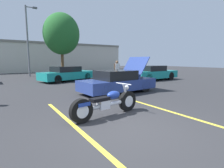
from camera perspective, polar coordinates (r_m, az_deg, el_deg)
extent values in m
plane|color=#2D2D30|center=(4.60, 5.67, -14.60)|extent=(80.00, 80.00, 0.00)
cube|color=yellow|center=(4.85, -11.92, -13.48)|extent=(0.12, 5.67, 0.01)
cube|color=yellow|center=(6.65, 15.46, -7.71)|extent=(0.12, 5.67, 0.01)
cube|color=beige|center=(28.95, -27.73, 7.81)|extent=(32.00, 4.00, 4.40)
cube|color=slate|center=(29.05, -27.99, 11.84)|extent=(32.00, 4.20, 0.30)
cylinder|color=slate|center=(21.06, -25.83, 12.35)|extent=(0.18, 0.18, 7.40)
cylinder|color=slate|center=(21.74, -25.16, 21.75)|extent=(0.90, 0.10, 0.10)
cube|color=#4C4C51|center=(21.81, -23.90, 21.77)|extent=(0.44, 0.28, 0.16)
cylinder|color=brown|center=(20.95, -15.85, 6.75)|extent=(0.32, 0.32, 2.95)
ellipsoid|color=#236028|center=(21.15, -16.18, 15.45)|extent=(4.00, 4.00, 4.60)
cylinder|color=black|center=(6.11, 5.06, -5.52)|extent=(0.71, 0.26, 0.69)
cylinder|color=black|center=(4.99, -9.98, -8.67)|extent=(0.71, 0.26, 0.69)
cylinder|color=silver|center=(6.11, 5.06, -5.52)|extent=(0.40, 0.22, 0.38)
cylinder|color=silver|center=(4.99, -9.98, -8.67)|extent=(0.40, 0.22, 0.38)
cylinder|color=silver|center=(5.49, -1.67, -6.82)|extent=(1.57, 0.35, 0.12)
cube|color=silver|center=(5.40, -2.82, -6.65)|extent=(0.39, 0.29, 0.28)
ellipsoid|color=navy|center=(5.61, 0.50, -3.58)|extent=(0.53, 0.35, 0.26)
cube|color=black|center=(5.28, -4.01, -4.99)|extent=(0.66, 0.35, 0.10)
cube|color=navy|center=(4.96, -9.57, -6.46)|extent=(0.41, 0.27, 0.10)
cylinder|color=silver|center=(5.97, 4.48, -2.64)|extent=(0.31, 0.11, 0.63)
cylinder|color=silver|center=(5.85, 3.75, 0.06)|extent=(0.14, 0.70, 0.04)
sphere|color=silver|center=(5.98, 4.80, -1.13)|extent=(0.16, 0.16, 0.16)
cylinder|color=silver|center=(5.35, -5.89, -7.92)|extent=(1.20, 0.26, 0.09)
cube|color=navy|center=(9.43, 1.93, -0.08)|extent=(4.30, 2.06, 0.55)
cube|color=black|center=(9.27, 1.14, 2.98)|extent=(2.00, 1.71, 0.48)
cylinder|color=black|center=(9.78, 10.65, -0.63)|extent=(0.69, 0.27, 0.68)
cylinder|color=black|center=(10.85, 4.71, 0.30)|extent=(0.69, 0.27, 0.68)
cylinder|color=black|center=(8.07, -1.82, -2.27)|extent=(0.69, 0.27, 0.68)
cylinder|color=black|center=(9.34, -7.22, -0.96)|extent=(0.69, 0.27, 0.68)
cube|color=navy|center=(10.14, 7.21, 5.37)|extent=(0.99, 1.66, 1.22)
cube|color=#4C4C51|center=(10.16, 6.97, 1.76)|extent=(0.67, 1.00, 0.28)
cube|color=teal|center=(15.27, -14.22, 2.80)|extent=(4.94, 2.92, 0.61)
cube|color=black|center=(15.14, -14.87, 4.74)|extent=(2.43, 2.08, 0.44)
cylinder|color=black|center=(15.52, -8.17, 2.43)|extent=(0.67, 0.38, 0.64)
cylinder|color=black|center=(16.74, -11.57, 2.74)|extent=(0.67, 0.38, 0.64)
cylinder|color=black|center=(13.87, -17.36, 1.52)|extent=(0.67, 0.38, 0.64)
cylinder|color=black|center=(15.23, -20.33, 1.92)|extent=(0.67, 0.38, 0.64)
cube|color=teal|center=(15.91, 13.28, 3.12)|extent=(4.54, 1.94, 0.63)
cube|color=black|center=(15.75, 12.90, 5.06)|extent=(2.07, 1.69, 0.46)
cylinder|color=black|center=(16.49, 18.58, 2.52)|extent=(0.71, 0.24, 0.70)
cylinder|color=black|center=(17.49, 14.43, 2.96)|extent=(0.71, 0.24, 0.70)
cylinder|color=black|center=(14.37, 11.85, 2.05)|extent=(0.71, 0.24, 0.70)
cylinder|color=black|center=(15.51, 7.61, 2.55)|extent=(0.71, 0.24, 0.70)
cylinder|color=brown|center=(13.61, 1.28, 2.16)|extent=(0.12, 0.12, 0.83)
cylinder|color=brown|center=(13.72, 1.98, 2.21)|extent=(0.12, 0.12, 0.83)
cube|color=white|center=(13.61, 1.64, 5.30)|extent=(0.36, 0.20, 0.66)
cylinder|color=brown|center=(13.48, 0.87, 5.42)|extent=(0.08, 0.08, 0.59)
cylinder|color=brown|center=(13.73, 2.41, 5.46)|extent=(0.08, 0.08, 0.59)
sphere|color=brown|center=(13.60, 1.65, 7.16)|extent=(0.22, 0.22, 0.22)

